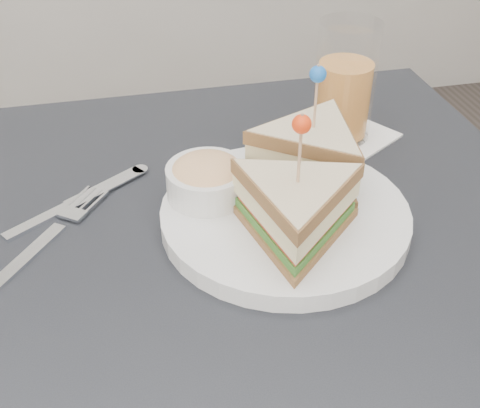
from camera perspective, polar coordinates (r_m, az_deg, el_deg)
name	(u,v)px	position (r m, az deg, el deg)	size (l,w,h in m)	color
table	(234,297)	(0.71, -0.62, -8.85)	(0.80, 0.80, 0.75)	black
plate_meal	(290,187)	(0.67, 4.77, 1.60)	(0.34, 0.34, 0.17)	white
cutlery_fork	(49,236)	(0.70, -17.69, -2.92)	(0.15, 0.19, 0.01)	silver
cutlery_knife	(74,203)	(0.74, -15.45, 0.09)	(0.18, 0.13, 0.01)	silver
drink_set	(344,89)	(0.83, 9.84, 10.71)	(0.18, 0.18, 0.16)	white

